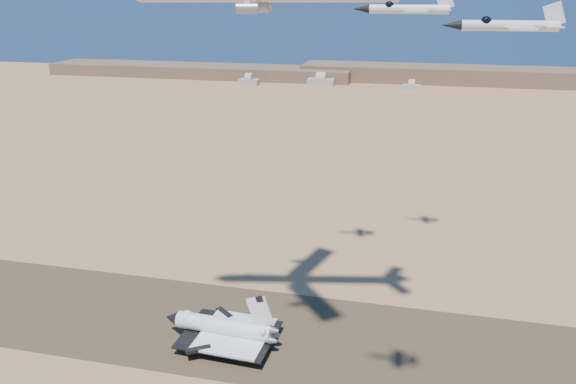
% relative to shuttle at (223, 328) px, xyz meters
% --- Properties ---
extents(ground, '(1200.00, 1200.00, 0.00)m').
position_rel_shuttle_xyz_m(ground, '(4.02, 7.33, -4.78)').
color(ground, tan).
rests_on(ground, ground).
extents(runway, '(600.00, 50.00, 0.06)m').
position_rel_shuttle_xyz_m(runway, '(4.02, 7.33, -4.75)').
color(runway, brown).
rests_on(runway, ground).
extents(ridgeline, '(960.00, 90.00, 18.00)m').
position_rel_shuttle_xyz_m(ridgeline, '(69.34, 534.63, 2.85)').
color(ridgeline, brown).
rests_on(ridgeline, ground).
extents(hangars, '(200.50, 29.50, 30.00)m').
position_rel_shuttle_xyz_m(hangars, '(-59.97, 485.76, 0.05)').
color(hangars, '#B0AC9C').
rests_on(hangars, ground).
extents(shuttle, '(36.15, 23.16, 17.79)m').
position_rel_shuttle_xyz_m(shuttle, '(0.00, 0.00, 0.00)').
color(shuttle, white).
rests_on(shuttle, runway).
extents(crew_a, '(0.53, 0.70, 1.72)m').
position_rel_shuttle_xyz_m(crew_a, '(8.47, -8.66, -3.86)').
color(crew_a, '#C1350B').
rests_on(crew_a, runway).
extents(crew_b, '(0.94, 1.07, 1.91)m').
position_rel_shuttle_xyz_m(crew_b, '(5.97, -6.70, -3.77)').
color(crew_b, '#C1350B').
rests_on(crew_b, runway).
extents(crew_c, '(1.15, 0.94, 1.75)m').
position_rel_shuttle_xyz_m(crew_c, '(8.91, -6.90, -3.85)').
color(crew_c, '#C1350B').
rests_on(crew_c, runway).
extents(chase_jet_a, '(15.84, 8.45, 3.94)m').
position_rel_shuttle_xyz_m(chase_jet_a, '(48.86, -40.36, 92.42)').
color(chase_jet_a, silver).
extents(chase_jet_b, '(14.20, 7.57, 3.54)m').
position_rel_shuttle_xyz_m(chase_jet_b, '(61.50, -61.47, 91.18)').
color(chase_jet_b, silver).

